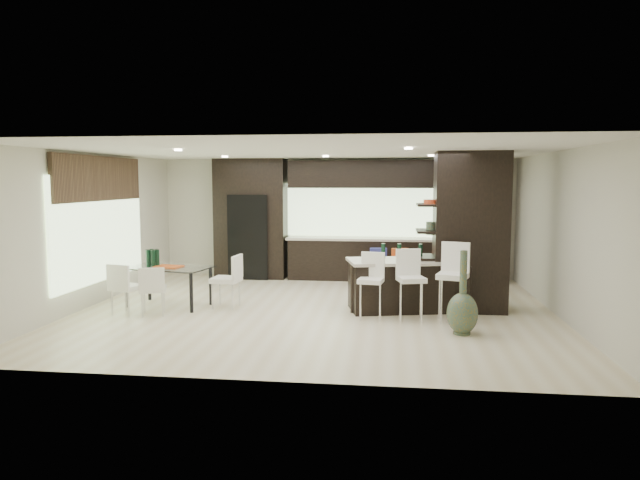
# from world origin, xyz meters

# --- Properties ---
(ground) EXTENTS (8.00, 8.00, 0.00)m
(ground) POSITION_xyz_m (0.00, 0.00, 0.00)
(ground) COLOR beige
(ground) RESTS_ON ground
(back_wall) EXTENTS (8.00, 0.02, 2.70)m
(back_wall) POSITION_xyz_m (0.00, 3.50, 1.35)
(back_wall) COLOR beige
(back_wall) RESTS_ON ground
(left_wall) EXTENTS (0.02, 7.00, 2.70)m
(left_wall) POSITION_xyz_m (-4.00, 0.00, 1.35)
(left_wall) COLOR beige
(left_wall) RESTS_ON ground
(right_wall) EXTENTS (0.02, 7.00, 2.70)m
(right_wall) POSITION_xyz_m (4.00, 0.00, 1.35)
(right_wall) COLOR beige
(right_wall) RESTS_ON ground
(ceiling) EXTENTS (8.00, 7.00, 0.02)m
(ceiling) POSITION_xyz_m (0.00, 0.00, 2.70)
(ceiling) COLOR white
(ceiling) RESTS_ON ground
(window_left) EXTENTS (0.04, 3.20, 1.90)m
(window_left) POSITION_xyz_m (-3.96, 0.20, 1.35)
(window_left) COLOR #B2D199
(window_left) RESTS_ON left_wall
(window_back) EXTENTS (3.40, 0.04, 1.20)m
(window_back) POSITION_xyz_m (0.60, 3.46, 1.55)
(window_back) COLOR #B2D199
(window_back) RESTS_ON back_wall
(stone_accent) EXTENTS (0.08, 3.00, 0.80)m
(stone_accent) POSITION_xyz_m (-3.93, 0.20, 2.25)
(stone_accent) COLOR brown
(stone_accent) RESTS_ON left_wall
(ceiling_spots) EXTENTS (4.00, 3.00, 0.02)m
(ceiling_spots) POSITION_xyz_m (0.00, 0.25, 2.68)
(ceiling_spots) COLOR white
(ceiling_spots) RESTS_ON ceiling
(back_cabinetry) EXTENTS (6.80, 0.68, 2.70)m
(back_cabinetry) POSITION_xyz_m (0.50, 3.17, 1.35)
(back_cabinetry) COLOR black
(back_cabinetry) RESTS_ON ground
(refrigerator) EXTENTS (0.90, 0.68, 1.90)m
(refrigerator) POSITION_xyz_m (-1.90, 3.12, 0.95)
(refrigerator) COLOR black
(refrigerator) RESTS_ON ground
(partition_column) EXTENTS (1.20, 0.80, 2.70)m
(partition_column) POSITION_xyz_m (2.60, 0.40, 1.35)
(partition_column) COLOR black
(partition_column) RESTS_ON ground
(kitchen_island) EXTENTS (2.23, 1.34, 0.87)m
(kitchen_island) POSITION_xyz_m (1.59, 0.25, 0.43)
(kitchen_island) COLOR black
(kitchen_island) RESTS_ON ground
(stool_left) EXTENTS (0.43, 0.43, 0.86)m
(stool_left) POSITION_xyz_m (0.95, -0.49, 0.43)
(stool_left) COLOR white
(stool_left) RESTS_ON ground
(stool_mid) EXTENTS (0.49, 0.49, 0.91)m
(stool_mid) POSITION_xyz_m (1.59, -0.50, 0.45)
(stool_mid) COLOR white
(stool_mid) RESTS_ON ground
(stool_right) EXTENTS (0.55, 0.55, 1.01)m
(stool_right) POSITION_xyz_m (2.23, -0.52, 0.50)
(stool_right) COLOR white
(stool_right) RESTS_ON ground
(bench) EXTENTS (1.33, 0.67, 0.49)m
(bench) POSITION_xyz_m (1.31, 2.03, 0.25)
(bench) COLOR black
(bench) RESTS_ON ground
(floor_vase) EXTENTS (0.46, 0.46, 1.22)m
(floor_vase) POSITION_xyz_m (2.30, -1.25, 0.61)
(floor_vase) COLOR #44523A
(floor_vase) RESTS_ON ground
(dining_table) EXTENTS (1.58, 1.09, 0.70)m
(dining_table) POSITION_xyz_m (-2.62, 0.02, 0.35)
(dining_table) COLOR white
(dining_table) RESTS_ON ground
(chair_near) EXTENTS (0.52, 0.52, 0.75)m
(chair_near) POSITION_xyz_m (-2.62, -0.67, 0.38)
(chair_near) COLOR white
(chair_near) RESTS_ON ground
(chair_far) EXTENTS (0.52, 0.52, 0.79)m
(chair_far) POSITION_xyz_m (-3.07, -0.68, 0.40)
(chair_far) COLOR white
(chair_far) RESTS_ON ground
(chair_end) EXTENTS (0.50, 0.50, 0.86)m
(chair_end) POSITION_xyz_m (-1.58, 0.02, 0.43)
(chair_end) COLOR white
(chair_end) RESTS_ON ground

